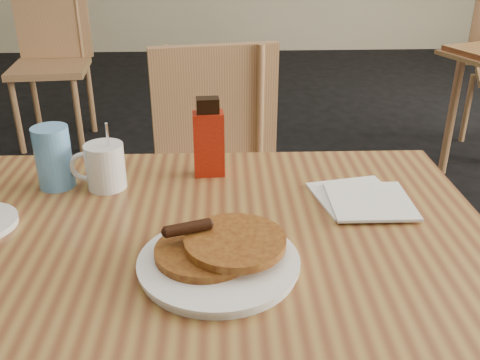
# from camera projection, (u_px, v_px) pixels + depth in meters

# --- Properties ---
(main_table) EXTENTS (1.17, 0.80, 0.75)m
(main_table) POSITION_uv_depth(u_px,v_px,m) (201.00, 248.00, 1.04)
(main_table) COLOR olive
(main_table) RESTS_ON floor
(chair_main_far) EXTENTS (0.49, 0.49, 0.93)m
(chair_main_far) POSITION_uv_depth(u_px,v_px,m) (216.00, 166.00, 1.76)
(chair_main_far) COLOR #B67B55
(chair_main_far) RESTS_ON floor
(chair_wall_extra) EXTENTS (0.48, 0.48, 0.99)m
(chair_wall_extra) POSITION_uv_depth(u_px,v_px,m) (51.00, 46.00, 3.30)
(chair_wall_extra) COLOR #B67B55
(chair_wall_extra) RESTS_ON floor
(pancake_plate) EXTENTS (0.27, 0.27, 0.07)m
(pancake_plate) POSITION_uv_depth(u_px,v_px,m) (219.00, 257.00, 0.90)
(pancake_plate) COLOR white
(pancake_plate) RESTS_ON main_table
(coffee_mug) EXTENTS (0.12, 0.08, 0.16)m
(coffee_mug) POSITION_uv_depth(u_px,v_px,m) (104.00, 165.00, 1.16)
(coffee_mug) COLOR white
(coffee_mug) RESTS_ON main_table
(syrup_bottle) EXTENTS (0.07, 0.05, 0.18)m
(syrup_bottle) POSITION_uv_depth(u_px,v_px,m) (209.00, 140.00, 1.21)
(syrup_bottle) COLOR maroon
(syrup_bottle) RESTS_ON main_table
(napkin_stack) EXTENTS (0.20, 0.21, 0.01)m
(napkin_stack) POSITION_uv_depth(u_px,v_px,m) (363.00, 199.00, 1.12)
(napkin_stack) COLOR white
(napkin_stack) RESTS_ON main_table
(blue_tumbler) EXTENTS (0.08, 0.08, 0.14)m
(blue_tumbler) POSITION_uv_depth(u_px,v_px,m) (54.00, 157.00, 1.16)
(blue_tumbler) COLOR #5FA1DF
(blue_tumbler) RESTS_ON main_table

